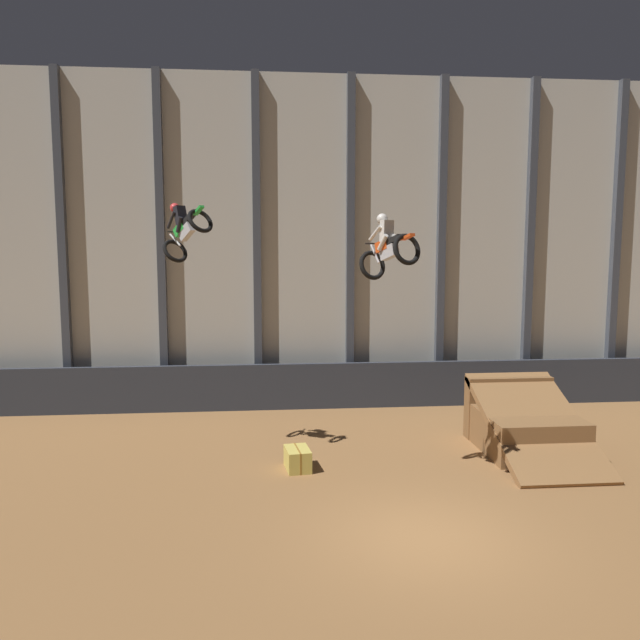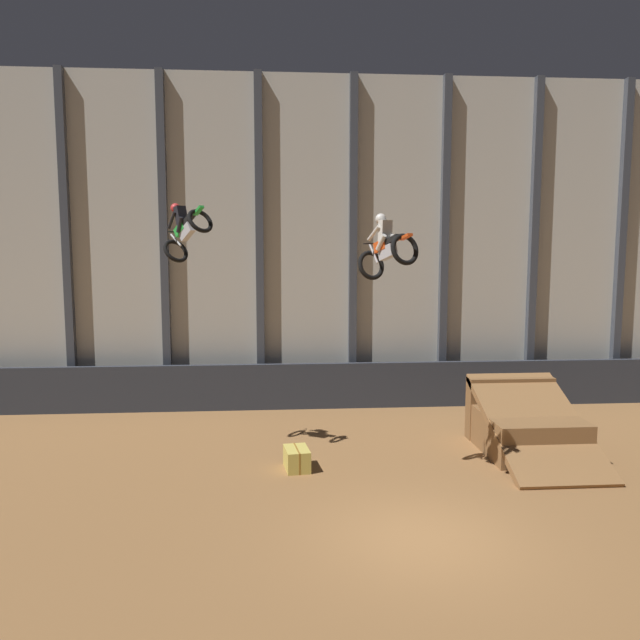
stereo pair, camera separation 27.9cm
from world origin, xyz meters
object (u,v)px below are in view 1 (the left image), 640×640
object	(u,v)px
rider_bike_left_air	(185,229)
rider_bike_right_air	(388,248)
dirt_ramp	(523,425)
hay_bale_trackside	(298,459)

from	to	relation	value
rider_bike_left_air	rider_bike_right_air	distance (m)	5.65
rider_bike_left_air	dirt_ramp	bearing A→B (deg)	-43.17
rider_bike_right_air	dirt_ramp	bearing A→B (deg)	3.82
dirt_ramp	rider_bike_left_air	xyz separation A→B (m)	(-9.48, 0.21, 5.57)
rider_bike_left_air	rider_bike_right_air	size ratio (longest dim) A/B	0.95
rider_bike_right_air	hay_bale_trackside	xyz separation A→B (m)	(-2.05, 1.34, -5.48)
dirt_ramp	rider_bike_left_air	distance (m)	11.00
dirt_ramp	rider_bike_left_air	bearing A→B (deg)	178.75
rider_bike_right_air	hay_bale_trackside	distance (m)	6.01
dirt_ramp	rider_bike_left_air	world-z (taller)	rider_bike_left_air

